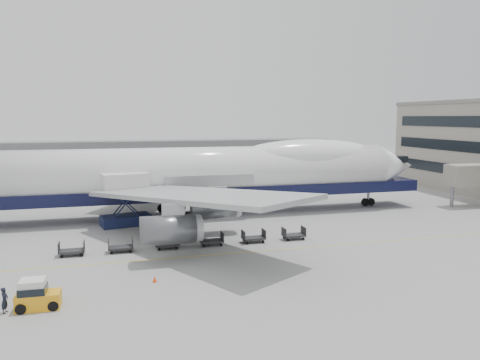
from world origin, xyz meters
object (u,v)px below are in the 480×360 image
object	(u,v)px
airliner	(202,172)
ground_worker	(5,300)
baggage_tug	(36,296)
catering_truck	(125,196)

from	to	relation	value
airliner	ground_worker	distance (m)	33.03
baggage_tug	ground_worker	distance (m)	1.89
airliner	ground_worker	xyz separation A→B (m)	(-18.23, -27.13, -4.76)
catering_truck	baggage_tug	xyz separation A→B (m)	(-6.50, -23.44, -2.56)
catering_truck	ground_worker	size ratio (longest dim) A/B	3.61
baggage_tug	ground_worker	size ratio (longest dim) A/B	1.64
airliner	ground_worker	size ratio (longest dim) A/B	38.70
airliner	baggage_tug	world-z (taller)	airliner
catering_truck	baggage_tug	distance (m)	24.46
airliner	baggage_tug	xyz separation A→B (m)	(-16.35, -26.93, -4.72)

